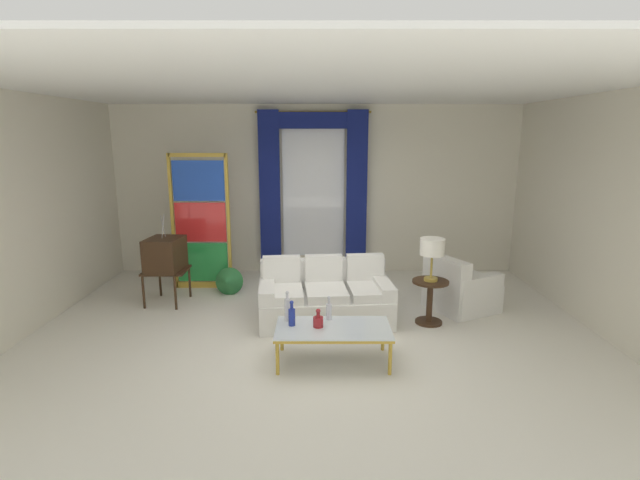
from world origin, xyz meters
TOP-DOWN VIEW (x-y plane):
  - ground_plane at (0.00, 0.00)m, footprint 16.00×16.00m
  - wall_rear at (0.00, 3.06)m, footprint 8.00×0.12m
  - wall_left at (-3.66, 0.60)m, footprint 0.12×7.00m
  - wall_right at (3.66, 0.60)m, footprint 0.12×7.00m
  - ceiling_slab at (0.00, 0.80)m, footprint 8.00×7.60m
  - curtained_window at (-0.05, 2.89)m, footprint 2.00×0.17m
  - couch_white_long at (0.14, 0.61)m, footprint 1.83×1.08m
  - coffee_table at (0.22, -0.65)m, footprint 1.26×0.67m
  - bottle_blue_decanter at (0.05, -0.64)m, footprint 0.11×0.11m
  - bottle_crystal_tall at (-0.24, -0.60)m, footprint 0.08×0.08m
  - bottle_amber_squat at (-0.30, -0.46)m, footprint 0.07×0.07m
  - bottle_ruby_flask at (0.17, -0.42)m, footprint 0.06×0.06m
  - vintage_tv at (-2.23, 1.28)m, footprint 0.62×0.64m
  - armchair_white at (2.07, 0.98)m, footprint 1.09×1.08m
  - stained_glass_divider at (-1.85, 2.00)m, footprint 0.95×0.05m
  - peacock_figurine at (-1.37, 1.58)m, footprint 0.44×0.60m
  - round_side_table at (1.54, 0.47)m, footprint 0.48×0.48m
  - table_lamp_brass at (1.54, 0.47)m, footprint 0.32×0.32m

SIDE VIEW (x-z plane):
  - ground_plane at x=0.00m, z-range 0.00..0.00m
  - peacock_figurine at x=-1.37m, z-range -0.03..0.47m
  - armchair_white at x=2.07m, z-range -0.11..0.69m
  - couch_white_long at x=0.14m, z-range -0.13..0.73m
  - round_side_table at x=1.54m, z-range 0.06..0.65m
  - coffee_table at x=0.22m, z-range 0.17..0.58m
  - bottle_blue_decanter at x=0.05m, z-range 0.38..0.59m
  - bottle_ruby_flask at x=0.17m, z-range 0.38..0.66m
  - bottle_crystal_tall at x=-0.24m, z-range 0.38..0.67m
  - bottle_amber_squat at x=-0.30m, z-range 0.38..0.73m
  - vintage_tv at x=-2.23m, z-range 0.06..1.40m
  - table_lamp_brass at x=1.54m, z-range 0.74..1.31m
  - stained_glass_divider at x=-1.85m, z-range -0.04..2.16m
  - wall_rear at x=0.00m, z-range 0.00..3.00m
  - wall_left at x=-3.66m, z-range 0.00..3.00m
  - wall_right at x=3.66m, z-range 0.00..3.00m
  - curtained_window at x=-0.05m, z-range 0.39..3.09m
  - ceiling_slab at x=0.00m, z-range 3.00..3.04m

